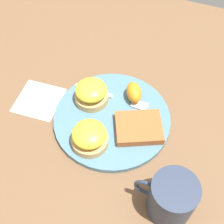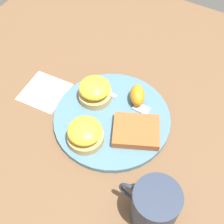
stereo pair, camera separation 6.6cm
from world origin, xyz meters
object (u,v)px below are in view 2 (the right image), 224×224
Objects in this scene: orange_wedge at (137,95)px; hashbrown_patty at (136,131)px; cup at (154,205)px; fork at (119,98)px; sandwich_benedict_right at (85,133)px; sandwich_benedict_left at (95,91)px.

hashbrown_patty is at bearing 115.41° from orange_wedge.
hashbrown_patty is 0.10m from orange_wedge.
fork is at bearing -48.12° from cup.
sandwich_benedict_right is 0.43× the size of fork.
sandwich_benedict_right reaches higher than fork.
sandwich_benedict_left is 0.68× the size of cup.
cup is at bearing 159.65° from sandwich_benedict_right.
sandwich_benedict_right is 1.40× the size of orange_wedge.
sandwich_benedict_right is 0.12m from hashbrown_patty.
sandwich_benedict_right is at bearing 37.94° from hashbrown_patty.
cup is (-0.15, 0.24, 0.01)m from orange_wedge.
orange_wedge is (0.04, -0.09, 0.01)m from hashbrown_patty.
hashbrown_patty reaches higher than fork.
fork is (-0.05, -0.03, -0.02)m from sandwich_benedict_left.
hashbrown_patty is at bearing -52.95° from cup.
orange_wedge is 0.30× the size of fork.
orange_wedge reaches higher than fork.
cup reaches higher than sandwich_benedict_left.
fork is at bearing -39.90° from hashbrown_patty.
cup reaches higher than sandwich_benedict_right.
sandwich_benedict_left is at bearing -37.65° from cup.
orange_wedge reaches higher than hashbrown_patty.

